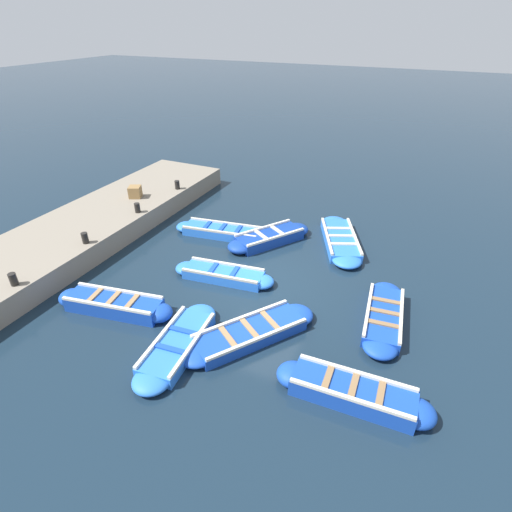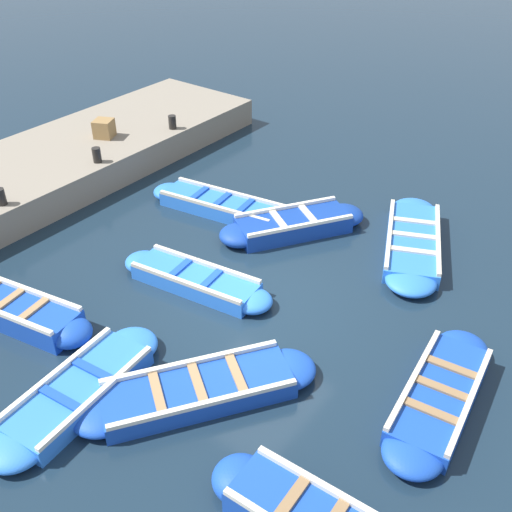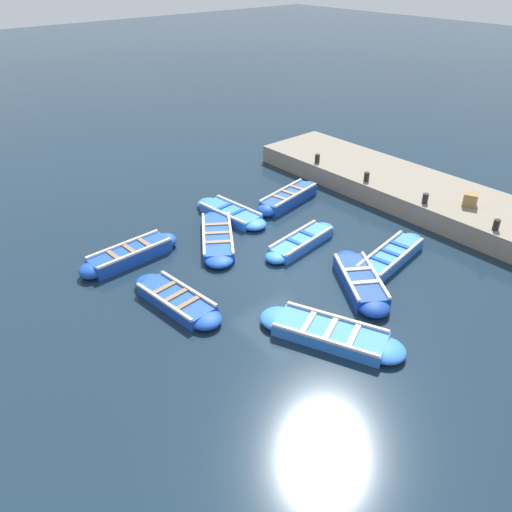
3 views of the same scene
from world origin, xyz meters
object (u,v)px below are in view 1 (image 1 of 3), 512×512
at_px(boat_outer_right, 222,232).
at_px(boat_far_corner, 178,344).
at_px(boat_alongside, 352,393).
at_px(bollard_mid_south, 137,208).
at_px(wooden_crate, 135,192).
at_px(boat_tucked, 224,275).
at_px(bollard_south, 177,185).
at_px(bollard_north, 13,279).
at_px(boat_centre, 340,240).
at_px(boat_broadside, 383,317).
at_px(bollard_mid_north, 85,238).
at_px(boat_outer_left, 250,333).
at_px(boat_mid_row, 269,238).
at_px(boat_near_quay, 114,305).

height_order(boat_outer_right, boat_far_corner, boat_outer_right).
xyz_separation_m(boat_alongside, bollard_mid_south, (-8.99, 4.34, 0.69)).
bearing_deg(wooden_crate, boat_tucked, -26.06).
xyz_separation_m(boat_far_corner, bollard_south, (-4.86, 7.17, 0.74)).
distance_m(boat_alongside, bollard_north, 9.05).
bearing_deg(boat_centre, wooden_crate, -172.92).
xyz_separation_m(boat_tucked, boat_broadside, (4.75, 0.03, 0.00)).
height_order(boat_outer_right, bollard_south, bollard_south).
bearing_deg(boat_centre, bollard_mid_north, -146.79).
height_order(boat_far_corner, bollard_mid_south, bollard_mid_south).
bearing_deg(bollard_north, boat_far_corner, 4.90).
bearing_deg(bollard_mid_north, boat_outer_left, -9.37).
bearing_deg(boat_mid_row, bollard_south, 163.79).
distance_m(boat_outer_right, bollard_north, 6.70).
bearing_deg(boat_tucked, boat_outer_right, 119.81).
distance_m(bollard_north, bollard_mid_north, 2.53).
distance_m(boat_outer_right, boat_tucked, 2.81).
distance_m(boat_outer_left, bollard_mid_north, 6.38).
xyz_separation_m(boat_outer_right, boat_alongside, (5.98, -5.23, 0.05)).
bearing_deg(wooden_crate, bollard_mid_north, -74.69).
xyz_separation_m(boat_outer_left, boat_centre, (0.80, 5.65, 0.00)).
distance_m(boat_tucked, boat_mid_row, 2.71).
distance_m(boat_outer_left, boat_alongside, 2.85).
distance_m(boat_mid_row, bollard_north, 7.85).
height_order(boat_outer_left, boat_broadside, boat_broadside).
relative_size(boat_near_quay, boat_alongside, 1.03).
xyz_separation_m(bollard_north, bollard_south, (0.00, 7.58, 0.00)).
relative_size(bollard_mid_north, bollard_south, 1.00).
distance_m(boat_tucked, boat_near_quay, 3.23).
xyz_separation_m(boat_broadside, bollard_mid_north, (-9.15, -1.01, 0.74)).
relative_size(boat_near_quay, bollard_south, 9.78).
bearing_deg(boat_alongside, boat_near_quay, 178.22).
bearing_deg(boat_outer_left, bollard_south, 135.76).
height_order(boat_near_quay, bollard_north, bollard_north).
bearing_deg(bollard_mid_north, boat_centre, 33.21).
xyz_separation_m(boat_far_corner, boat_broadside, (4.29, 3.12, 0.01)).
bearing_deg(boat_broadside, boat_outer_left, -144.86).
height_order(boat_mid_row, bollard_mid_south, bollard_mid_south).
height_order(boat_far_corner, boat_centre, boat_centre).
relative_size(boat_outer_left, boat_near_quay, 1.04).
bearing_deg(boat_mid_row, boat_centre, 22.41).
distance_m(boat_outer_left, boat_broadside, 3.55).
relative_size(boat_far_corner, bollard_mid_south, 9.29).
bearing_deg(boat_outer_right, boat_near_quay, -96.08).
distance_m(boat_near_quay, boat_alongside, 6.52).
relative_size(boat_alongside, bollard_mid_north, 9.51).
bearing_deg(boat_centre, boat_near_quay, -126.34).
height_order(boat_tucked, wooden_crate, wooden_crate).
bearing_deg(boat_tucked, bollard_north, -141.44).
distance_m(boat_tucked, bollard_mid_north, 4.57).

